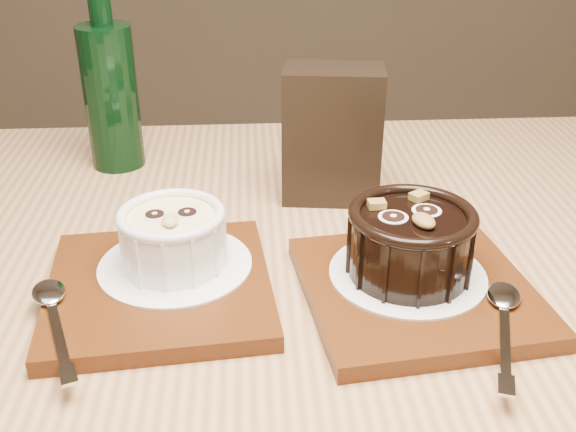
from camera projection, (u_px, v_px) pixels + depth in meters
The scene contains 11 objects.
table at pixel (277, 370), 0.61m from camera, with size 1.25×0.88×0.75m.
tray_left at pixel (160, 288), 0.56m from camera, with size 0.18×0.18×0.01m, color #55290E.
doily_left at pixel (175, 264), 0.57m from camera, with size 0.13×0.13×0.00m, color white.
ramekin_white at pixel (173, 235), 0.56m from camera, with size 0.09×0.09×0.05m.
spoon_left at pixel (54, 316), 0.50m from camera, with size 0.03×0.13×0.01m, color white, non-canonical shape.
tray_right at pixel (417, 290), 0.55m from camera, with size 0.18×0.18×0.01m, color #55290E.
doily_right at pixel (407, 273), 0.56m from camera, with size 0.13×0.13×0.00m, color white.
ramekin_dark at pixel (411, 239), 0.54m from camera, with size 0.10×0.10×0.06m.
spoon_right at pixel (505, 321), 0.50m from camera, with size 0.03×0.13×0.01m, color white, non-canonical shape.
condiment_stand at pixel (332, 135), 0.69m from camera, with size 0.10×0.06×0.14m, color black.
green_bottle at pixel (111, 92), 0.76m from camera, with size 0.06×0.06×0.23m.
Camera 1 is at (0.21, -0.29, 1.07)m, focal length 42.00 mm.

